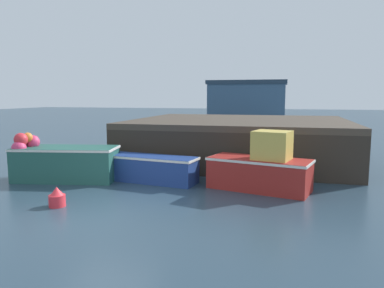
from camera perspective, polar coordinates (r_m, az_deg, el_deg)
name	(u,v)px	position (r m, az deg, el deg)	size (l,w,h in m)	color
ground	(107,210)	(10.47, -13.09, -10.04)	(120.00, 160.00, 0.10)	#283D4C
pier	(238,127)	(17.05, 7.27, 2.66)	(9.87, 8.31, 1.97)	#473D33
fishing_boat_near_left	(63,161)	(14.14, -19.49, -2.55)	(3.89, 2.13, 1.77)	#23564C
fishing_boat_near_right	(151,168)	(13.21, -6.38, -3.74)	(3.51, 1.53, 0.94)	navy
fishing_boat_mid	(261,168)	(12.18, 10.79, -3.75)	(3.54, 2.15, 1.97)	maroon
rowboat	(254,180)	(12.89, 9.73, -5.59)	(1.48, 0.80, 0.39)	silver
warehouse	(247,100)	(47.69, 8.60, 6.79)	(9.92, 4.98, 5.03)	#385675
mooring_buoy_foreground	(57,198)	(10.96, -20.36, -7.88)	(0.46, 0.46, 0.56)	red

